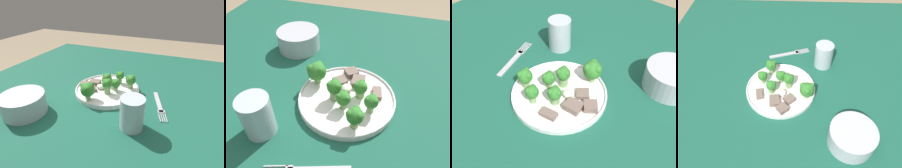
# 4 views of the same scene
# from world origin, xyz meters

# --- Properties ---
(table) EXTENTS (1.25, 1.20, 0.72)m
(table) POSITION_xyz_m (0.00, 0.00, 0.64)
(table) COLOR #195642
(table) RESTS_ON ground_plane
(dinner_plate) EXTENTS (0.25, 0.25, 0.02)m
(dinner_plate) POSITION_xyz_m (0.05, -0.06, 0.72)
(dinner_plate) COLOR white
(dinner_plate) RESTS_ON table
(cream_bowl) EXTENTS (0.14, 0.14, 0.07)m
(cream_bowl) POSITION_xyz_m (0.24, 0.17, 0.75)
(cream_bowl) COLOR #B7BCC6
(cream_bowl) RESTS_ON table
(drinking_glass) EXTENTS (0.07, 0.07, 0.10)m
(drinking_glass) POSITION_xyz_m (-0.10, 0.10, 0.76)
(drinking_glass) COLOR #B2C1CC
(drinking_glass) RESTS_ON table
(broccoli_floret_near_rim_left) EXTENTS (0.03, 0.03, 0.05)m
(broccoli_floret_near_rim_left) POSITION_xyz_m (0.02, -0.12, 0.76)
(broccoli_floret_near_rim_left) COLOR #7FA866
(broccoli_floret_near_rim_left) RESTS_ON dinner_plate
(broccoli_floret_center_left) EXTENTS (0.04, 0.04, 0.05)m
(broccoli_floret_center_left) POSITION_xyz_m (0.01, -0.06, 0.76)
(broccoli_floret_center_left) COLOR #7FA866
(broccoli_floret_center_left) RESTS_ON dinner_plate
(broccoli_floret_back_left) EXTENTS (0.05, 0.05, 0.06)m
(broccoli_floret_back_left) POSITION_xyz_m (0.08, 0.04, 0.77)
(broccoli_floret_back_left) COLOR #7FA866
(broccoli_floret_back_left) RESTS_ON dinner_plate
(broccoli_floret_front_left) EXTENTS (0.04, 0.04, 0.06)m
(broccoli_floret_front_left) POSITION_xyz_m (-0.03, -0.10, 0.76)
(broccoli_floret_front_left) COLOR #7FA866
(broccoli_floret_front_left) RESTS_ON dinner_plate
(broccoli_floret_center_back) EXTENTS (0.04, 0.04, 0.06)m
(broccoli_floret_center_back) POSITION_xyz_m (0.04, -0.03, 0.76)
(broccoli_floret_center_back) COLOR #7FA866
(broccoli_floret_center_back) RESTS_ON dinner_plate
(broccoli_floret_mid_cluster) EXTENTS (0.04, 0.04, 0.05)m
(broccoli_floret_mid_cluster) POSITION_xyz_m (0.06, -0.09, 0.76)
(broccoli_floret_mid_cluster) COLOR #7FA866
(broccoli_floret_mid_cluster) RESTS_ON dinner_plate
(meat_slice_front_slice) EXTENTS (0.04, 0.03, 0.01)m
(meat_slice_front_slice) POSITION_xyz_m (0.08, -0.13, 0.73)
(meat_slice_front_slice) COLOR #756056
(meat_slice_front_slice) RESTS_ON dinner_plate
(meat_slice_middle_slice) EXTENTS (0.05, 0.04, 0.02)m
(meat_slice_middle_slice) POSITION_xyz_m (0.11, -0.07, 0.74)
(meat_slice_middle_slice) COLOR #756056
(meat_slice_middle_slice) RESTS_ON dinner_plate
(meat_slice_rear_slice) EXTENTS (0.05, 0.05, 0.01)m
(meat_slice_rear_slice) POSITION_xyz_m (0.10, -0.02, 0.73)
(meat_slice_rear_slice) COLOR #756056
(meat_slice_rear_slice) RESTS_ON dinner_plate
(meat_slice_edge_slice) EXTENTS (0.05, 0.05, 0.02)m
(meat_slice_edge_slice) POSITION_xyz_m (0.14, -0.04, 0.74)
(meat_slice_edge_slice) COLOR #756056
(meat_slice_edge_slice) RESTS_ON dinner_plate
(sauce_dollop) EXTENTS (0.03, 0.03, 0.02)m
(sauce_dollop) POSITION_xyz_m (0.07, -0.05, 0.74)
(sauce_dollop) COLOR silver
(sauce_dollop) RESTS_ON dinner_plate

